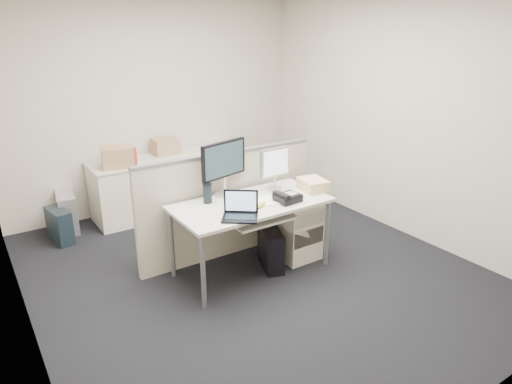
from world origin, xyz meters
TOP-DOWN VIEW (x-y plane):
  - floor at (0.00, 0.00)m, footprint 4.00×4.50m
  - wall_back at (0.00, 2.25)m, footprint 4.00×0.02m
  - wall_front at (0.00, -2.25)m, footprint 4.00×0.02m
  - wall_left at (-2.00, 0.00)m, footprint 0.02×4.50m
  - wall_right at (2.00, 0.00)m, footprint 0.02×4.50m
  - desk at (0.00, 0.00)m, footprint 1.50×0.75m
  - keyboard_tray at (0.00, -0.18)m, footprint 0.62×0.32m
  - drawer_pedestal at (0.55, 0.05)m, footprint 0.40×0.55m
  - cubicle_partition at (0.00, 0.45)m, footprint 2.00×0.06m
  - back_counter at (0.00, 1.93)m, footprint 2.00×0.60m
  - monitor_main at (-0.11, 0.32)m, footprint 0.58×0.34m
  - monitor_small at (0.40, 0.18)m, footprint 0.36×0.20m
  - laptop at (-0.30, -0.28)m, footprint 0.38×0.37m
  - trackball at (0.28, -0.06)m, footprint 0.17×0.17m
  - desk_phone at (0.30, -0.18)m, footprint 0.24×0.20m
  - paper_stack at (0.15, -0.06)m, footprint 0.28×0.31m
  - sticky_pad at (-0.05, -0.12)m, footprint 0.09×0.09m
  - travel_mug at (-0.35, 0.22)m, footprint 0.10×0.10m
  - banana at (0.00, -0.15)m, footprint 0.19×0.13m
  - cellphone at (0.02, 0.20)m, footprint 0.06×0.10m
  - manila_folders at (0.72, -0.05)m, footprint 0.28×0.33m
  - keyboard at (0.05, -0.14)m, footprint 0.46×0.18m
  - pc_tower_desk at (0.20, -0.05)m, footprint 0.31×0.47m
  - pc_tower_spare_dark at (-1.45, 1.75)m, footprint 0.23×0.43m
  - pc_tower_spare_silver at (-1.30, 2.03)m, footprint 0.26×0.51m
  - cardboard_box_left at (-0.70, 1.81)m, footprint 0.41×0.34m
  - cardboard_box_right at (0.00, 2.05)m, footprint 0.32×0.25m
  - red_binder at (-0.55, 1.83)m, footprint 0.10×0.28m

SIDE VIEW (x-z plane):
  - floor at x=0.00m, z-range -0.01..0.00m
  - pc_tower_spare_dark at x=-1.45m, z-range 0.00..0.39m
  - pc_tower_desk at x=0.20m, z-range 0.00..0.41m
  - pc_tower_spare_silver at x=-1.30m, z-range 0.00..0.46m
  - drawer_pedestal at x=0.55m, z-range 0.00..0.65m
  - back_counter at x=0.00m, z-range 0.00..0.72m
  - cubicle_partition at x=0.00m, z-range 0.00..1.10m
  - keyboard_tray at x=0.00m, z-range 0.61..0.63m
  - keyboard at x=0.05m, z-range 0.63..0.66m
  - desk at x=0.00m, z-range 0.30..1.03m
  - sticky_pad at x=-0.05m, z-range 0.73..0.74m
  - paper_stack at x=0.15m, z-range 0.73..0.74m
  - cellphone at x=0.02m, z-range 0.73..0.74m
  - banana at x=0.00m, z-range 0.73..0.77m
  - trackball at x=0.28m, z-range 0.73..0.78m
  - desk_phone at x=0.30m, z-range 0.73..0.80m
  - manila_folders at x=0.72m, z-range 0.73..0.84m
  - travel_mug at x=-0.35m, z-range 0.73..0.91m
  - cardboard_box_right at x=0.00m, z-range 0.72..0.95m
  - laptop at x=-0.30m, z-range 0.73..0.96m
  - red_binder at x=-0.55m, z-range 0.72..0.97m
  - cardboard_box_left at x=-0.70m, z-range 0.72..0.99m
  - monitor_small at x=0.40m, z-range 0.73..1.16m
  - monitor_main at x=-0.11m, z-range 0.73..1.27m
  - wall_back at x=0.00m, z-range 0.00..2.70m
  - wall_front at x=0.00m, z-range 0.00..2.70m
  - wall_left at x=-2.00m, z-range 0.00..2.70m
  - wall_right at x=2.00m, z-range 0.00..2.70m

